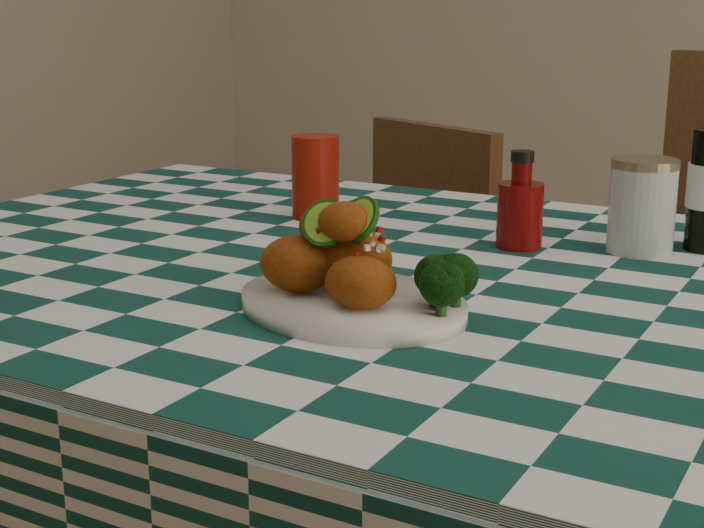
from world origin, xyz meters
The scene contains 7 objects.
plate centered at (0.01, -0.20, 0.80)m, with size 0.27×0.21×0.02m, color white, non-canonical shape.
fried_chicken_pile centered at (0.00, -0.20, 0.86)m, with size 0.16×0.12×0.11m, color #933D0E, non-canonical shape.
broccoli_side centered at (0.10, -0.18, 0.83)m, with size 0.08×0.08×0.06m, color black, non-canonical shape.
red_tumbler centered at (-0.29, 0.21, 0.85)m, with size 0.07×0.07×0.13m, color maroon.
ketchup_bottle centered at (0.06, 0.18, 0.85)m, with size 0.06×0.06×0.14m, color #5E0604, non-canonical shape.
mason_jar centered at (0.22, 0.24, 0.85)m, with size 0.09×0.09×0.13m, color #B2BCBA, non-canonical shape.
wooden_chair_left centered at (-0.46, 0.72, 0.43)m, with size 0.39×0.41×0.86m, color #472814, non-canonical shape.
Camera 1 is at (0.52, -1.10, 1.12)m, focal length 50.00 mm.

